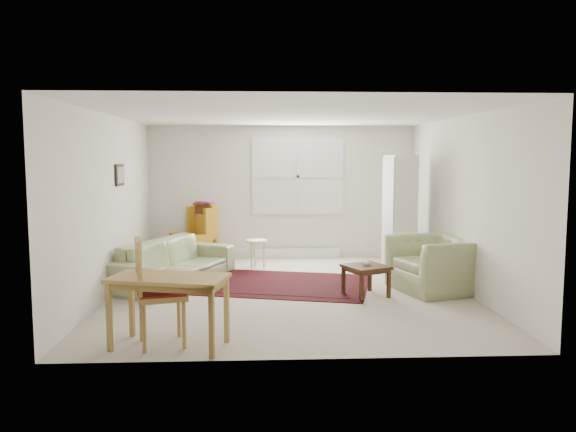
{
  "coord_description": "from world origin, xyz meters",
  "views": [
    {
      "loc": [
        -0.39,
        -7.89,
        1.91
      ],
      "look_at": [
        0.0,
        0.3,
        1.05
      ],
      "focal_mm": 35.0,
      "sensor_mm": 36.0,
      "label": 1
    }
  ],
  "objects_px": {
    "sofa": "(175,254)",
    "desk": "(169,312)",
    "coffee_table": "(366,281)",
    "cabinet": "(400,213)",
    "desk_chair": "(161,292)",
    "armchair": "(435,259)",
    "wingback_chair": "(193,232)",
    "stool": "(257,253)"
  },
  "relations": [
    {
      "from": "cabinet",
      "to": "desk",
      "type": "distance_m",
      "value": 5.02
    },
    {
      "from": "stool",
      "to": "desk_chair",
      "type": "xyz_separation_m",
      "value": [
        -0.94,
        -4.02,
        0.3
      ]
    },
    {
      "from": "stool",
      "to": "desk_chair",
      "type": "distance_m",
      "value": 4.14
    },
    {
      "from": "desk_chair",
      "to": "sofa",
      "type": "bearing_deg",
      "value": -9.73
    },
    {
      "from": "sofa",
      "to": "stool",
      "type": "distance_m",
      "value": 1.72
    },
    {
      "from": "desk",
      "to": "desk_chair",
      "type": "distance_m",
      "value": 0.22
    },
    {
      "from": "sofa",
      "to": "desk",
      "type": "xyz_separation_m",
      "value": [
        0.38,
        -2.91,
        -0.09
      ]
    },
    {
      "from": "desk_chair",
      "to": "wingback_chair",
      "type": "bearing_deg",
      "value": -12.74
    },
    {
      "from": "wingback_chair",
      "to": "cabinet",
      "type": "bearing_deg",
      "value": 34.02
    },
    {
      "from": "sofa",
      "to": "armchair",
      "type": "relative_size",
      "value": 1.91
    },
    {
      "from": "armchair",
      "to": "desk",
      "type": "height_order",
      "value": "armchair"
    },
    {
      "from": "cabinet",
      "to": "desk_chair",
      "type": "distance_m",
      "value": 5.0
    },
    {
      "from": "armchair",
      "to": "coffee_table",
      "type": "height_order",
      "value": "armchair"
    },
    {
      "from": "cabinet",
      "to": "desk_chair",
      "type": "xyz_separation_m",
      "value": [
        -3.36,
        -3.69,
        -0.42
      ]
    },
    {
      "from": "coffee_table",
      "to": "stool",
      "type": "bearing_deg",
      "value": 125.55
    },
    {
      "from": "sofa",
      "to": "wingback_chair",
      "type": "distance_m",
      "value": 1.77
    },
    {
      "from": "wingback_chair",
      "to": "coffee_table",
      "type": "distance_m",
      "value": 3.83
    },
    {
      "from": "stool",
      "to": "cabinet",
      "type": "bearing_deg",
      "value": -7.91
    },
    {
      "from": "wingback_chair",
      "to": "sofa",
      "type": "bearing_deg",
      "value": -43.55
    },
    {
      "from": "desk",
      "to": "sofa",
      "type": "bearing_deg",
      "value": 97.48
    },
    {
      "from": "sofa",
      "to": "coffee_table",
      "type": "relative_size",
      "value": 4.24
    },
    {
      "from": "cabinet",
      "to": "sofa",
      "type": "bearing_deg",
      "value": -168.1
    },
    {
      "from": "desk_chair",
      "to": "coffee_table",
      "type": "bearing_deg",
      "value": -67.98
    },
    {
      "from": "coffee_table",
      "to": "cabinet",
      "type": "height_order",
      "value": "cabinet"
    },
    {
      "from": "armchair",
      "to": "stool",
      "type": "height_order",
      "value": "armchair"
    },
    {
      "from": "sofa",
      "to": "armchair",
      "type": "bearing_deg",
      "value": -75.37
    },
    {
      "from": "stool",
      "to": "cabinet",
      "type": "distance_m",
      "value": 2.55
    },
    {
      "from": "sofa",
      "to": "armchair",
      "type": "xyz_separation_m",
      "value": [
        3.81,
        -0.65,
        0.0
      ]
    },
    {
      "from": "wingback_chair",
      "to": "desk_chair",
      "type": "bearing_deg",
      "value": -38.69
    },
    {
      "from": "cabinet",
      "to": "armchair",
      "type": "bearing_deg",
      "value": -85.31
    },
    {
      "from": "sofa",
      "to": "cabinet",
      "type": "relative_size",
      "value": 1.16
    },
    {
      "from": "desk",
      "to": "coffee_table",
      "type": "bearing_deg",
      "value": 39.81
    },
    {
      "from": "coffee_table",
      "to": "armchair",
      "type": "bearing_deg",
      "value": 15.23
    },
    {
      "from": "sofa",
      "to": "coffee_table",
      "type": "bearing_deg",
      "value": -84.51
    },
    {
      "from": "coffee_table",
      "to": "desk",
      "type": "height_order",
      "value": "desk"
    },
    {
      "from": "wingback_chair",
      "to": "cabinet",
      "type": "distance_m",
      "value": 3.73
    },
    {
      "from": "stool",
      "to": "coffee_table",
      "type": "bearing_deg",
      "value": -54.45
    },
    {
      "from": "desk",
      "to": "desk_chair",
      "type": "bearing_deg",
      "value": 138.72
    },
    {
      "from": "sofa",
      "to": "desk_chair",
      "type": "bearing_deg",
      "value": -149.71
    },
    {
      "from": "wingback_chair",
      "to": "desk_chair",
      "type": "relative_size",
      "value": 0.99
    },
    {
      "from": "coffee_table",
      "to": "cabinet",
      "type": "bearing_deg",
      "value": 63.26
    },
    {
      "from": "cabinet",
      "to": "desk",
      "type": "xyz_separation_m",
      "value": [
        -3.27,
        -3.76,
        -0.61
      ]
    }
  ]
}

